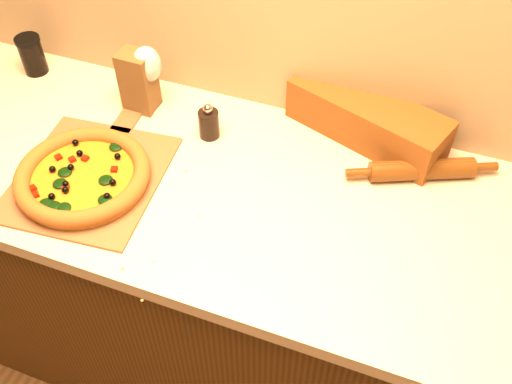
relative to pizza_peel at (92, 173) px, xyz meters
name	(u,v)px	position (x,y,z in m)	size (l,w,h in m)	color
cabinet	(237,292)	(0.34, 0.08, -0.47)	(2.80, 0.65, 0.86)	#40280D
countertop	(233,192)	(0.34, 0.08, -0.02)	(2.84, 0.68, 0.04)	beige
pizza_peel	(92,173)	(0.00, 0.00, 0.00)	(0.38, 0.54, 0.01)	brown
pizza	(83,176)	(0.00, -0.04, 0.02)	(0.32, 0.32, 0.05)	#B4832D
pepper_grinder	(209,123)	(0.21, 0.24, 0.04)	(0.05, 0.05, 0.10)	black
rolling_pin	(422,170)	(0.76, 0.28, 0.02)	(0.35, 0.17, 0.05)	#5B2E0F
bread_bag	(367,119)	(0.60, 0.38, 0.05)	(0.42, 0.14, 0.12)	brown
wine_glass	(147,66)	(0.02, 0.29, 0.13)	(0.08, 0.08, 0.19)	silver
paper_bag	(139,81)	(-0.01, 0.28, 0.08)	(0.09, 0.07, 0.17)	brown
dark_jar	(32,55)	(-0.39, 0.32, 0.05)	(0.07, 0.07, 0.11)	black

